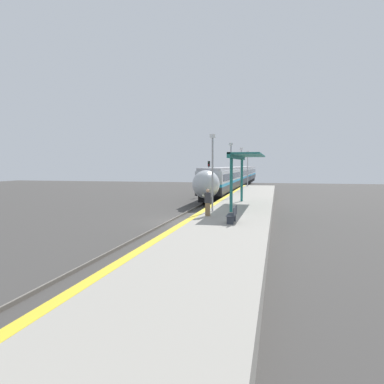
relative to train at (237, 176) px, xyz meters
The scene contains 13 objects.
ground_plane 38.63m from the train, 90.00° to the right, with size 120.00×120.00×0.00m, color #423F3D.
rail_left 38.63m from the train, 91.07° to the right, with size 0.08×90.00×0.15m, color slate.
rail_right 38.63m from the train, 88.93° to the right, with size 0.08×90.00×0.15m, color slate.
train is the anchor object (origin of this frame).
platform_right 38.81m from the train, 84.10° to the right, with size 4.72×64.00×0.97m.
platform_bench 44.65m from the train, 84.34° to the right, with size 0.44×1.41×0.89m.
person_waiting 42.13m from the train, 86.47° to the right, with size 0.36×0.22×1.66m.
railway_signal 16.45m from the train, 97.01° to the right, with size 0.28×0.28×4.57m.
lamppost_near 39.86m from the train, 86.42° to the right, with size 0.36×0.20×5.13m.
lamppost_mid 29.88m from the train, 85.22° to the right, with size 0.36×0.20×5.13m.
lamppost_far 19.95m from the train, 82.81° to the right, with size 0.36×0.20×5.13m.
lamppost_farthest 10.17m from the train, 75.62° to the right, with size 0.36×0.20×5.13m.
station_canopy 36.32m from the train, 83.17° to the right, with size 2.02×10.49×3.90m.
Camera 1 is at (6.69, -25.69, 4.07)m, focal length 35.00 mm.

